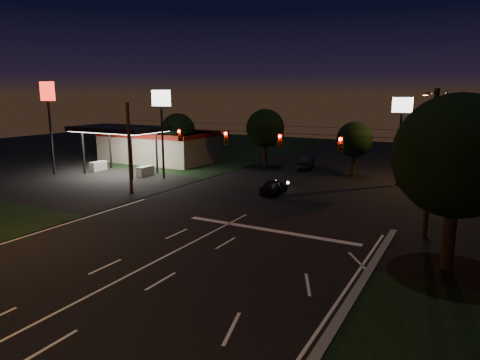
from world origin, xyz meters
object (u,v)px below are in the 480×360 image
Objects in this scene: tree_right_near at (458,157)px; car_oncoming_b at (306,163)px; car_oncoming_a at (274,187)px; utility_pole_right at (424,236)px.

tree_right_near reaches higher than car_oncoming_b.
car_oncoming_a is (-14.53, 10.98, -5.03)m from tree_right_near.
tree_right_near is 2.30× the size of car_oncoming_a.
car_oncoming_a is (-13.00, 6.15, 0.65)m from utility_pole_right.
utility_pole_right reaches higher than car_oncoming_b.
car_oncoming_a is 13.97m from car_oncoming_b.
car_oncoming_b is (-15.05, 19.97, 0.73)m from utility_pole_right.
tree_right_near is at bearing 140.33° from car_oncoming_a.
car_oncoming_b is (-2.05, 13.82, 0.09)m from car_oncoming_a.
utility_pole_right is 14.40m from car_oncoming_a.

